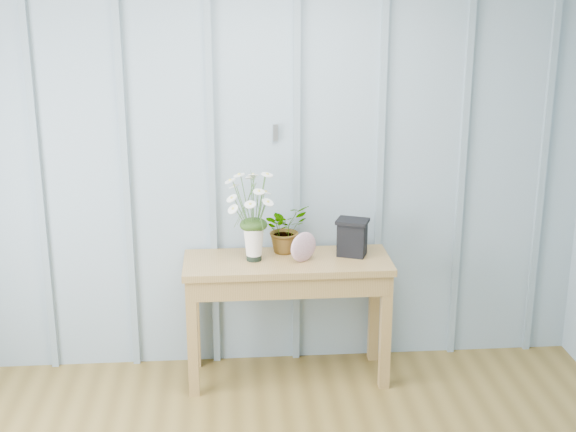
{
  "coord_description": "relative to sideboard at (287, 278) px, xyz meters",
  "views": [
    {
      "loc": [
        -0.17,
        -2.35,
        2.36
      ],
      "look_at": [
        0.18,
        1.94,
        1.03
      ],
      "focal_mm": 50.0,
      "sensor_mm": 36.0,
      "label": 1
    }
  ],
  "objects": [
    {
      "name": "room_shell",
      "position": [
        -0.18,
        -1.08,
        1.35
      ],
      "size": [
        4.0,
        4.5,
        2.5
      ],
      "color": "#8EA4B3",
      "rests_on": "ground"
    },
    {
      "name": "sideboard",
      "position": [
        0.0,
        0.0,
        0.0
      ],
      "size": [
        1.2,
        0.45,
        0.75
      ],
      "color": "olive",
      "rests_on": "ground"
    },
    {
      "name": "daisy_vase",
      "position": [
        -0.19,
        0.01,
        0.46
      ],
      "size": [
        0.39,
        0.3,
        0.55
      ],
      "color": "black",
      "rests_on": "sideboard"
    },
    {
      "name": "spider_plant",
      "position": [
        -0.0,
        0.14,
        0.26
      ],
      "size": [
        0.34,
        0.33,
        0.29
      ],
      "primitive_type": "imported",
      "rotation": [
        0.0,
        0.0,
        0.55
      ],
      "color": "#1E3B12",
      "rests_on": "sideboard"
    },
    {
      "name": "felt_disc_vessel",
      "position": [
        0.09,
        -0.04,
        0.2
      ],
      "size": [
        0.18,
        0.14,
        0.18
      ],
      "primitive_type": "ellipsoid",
      "rotation": [
        0.0,
        0.0,
        0.55
      ],
      "color": "#944871",
      "rests_on": "sideboard"
    },
    {
      "name": "carved_box",
      "position": [
        0.38,
        0.05,
        0.23
      ],
      "size": [
        0.22,
        0.2,
        0.22
      ],
      "color": "black",
      "rests_on": "sideboard"
    }
  ]
}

